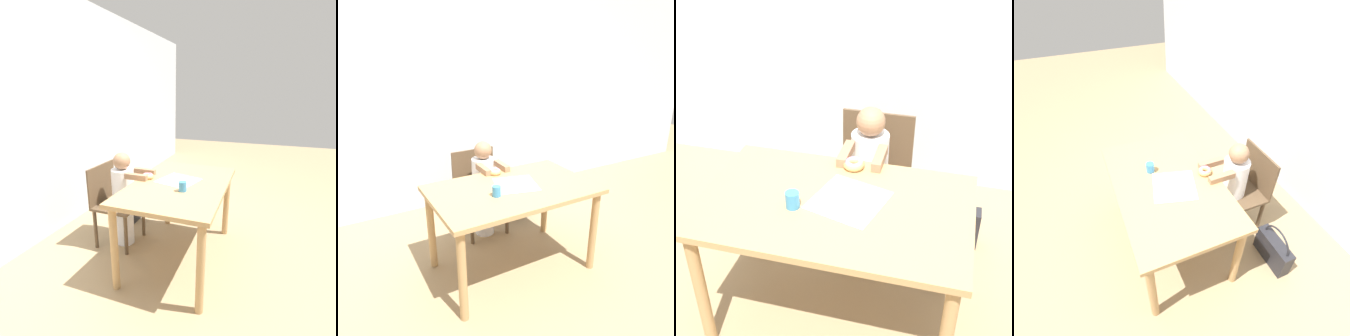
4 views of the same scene
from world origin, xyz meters
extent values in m
plane|color=#997F5B|center=(0.00, 0.00, 0.00)|extent=(12.00, 12.00, 0.00)
cube|color=silver|center=(0.00, 1.45, 1.25)|extent=(8.00, 0.05, 2.50)
cube|color=tan|center=(0.00, 0.00, 0.71)|extent=(1.26, 0.79, 0.03)
cylinder|color=tan|center=(-0.57, -0.33, 0.35)|extent=(0.06, 0.06, 0.70)
cylinder|color=tan|center=(0.57, -0.33, 0.35)|extent=(0.06, 0.06, 0.70)
cylinder|color=tan|center=(-0.57, 0.33, 0.35)|extent=(0.06, 0.06, 0.70)
cylinder|color=tan|center=(0.57, 0.33, 0.35)|extent=(0.06, 0.06, 0.70)
cube|color=brown|center=(0.04, 0.65, 0.41)|extent=(0.44, 0.40, 0.03)
cube|color=brown|center=(0.04, 0.84, 0.62)|extent=(0.44, 0.02, 0.38)
cylinder|color=brown|center=(-0.15, 0.48, 0.20)|extent=(0.04, 0.04, 0.40)
cylinder|color=brown|center=(0.22, 0.48, 0.20)|extent=(0.04, 0.04, 0.40)
cylinder|color=brown|center=(-0.15, 0.81, 0.20)|extent=(0.04, 0.04, 0.40)
cylinder|color=brown|center=(0.22, 0.81, 0.20)|extent=(0.04, 0.04, 0.40)
cylinder|color=white|center=(0.04, 0.60, 0.21)|extent=(0.18, 0.18, 0.43)
cylinder|color=white|center=(0.04, 0.60, 0.60)|extent=(0.21, 0.21, 0.35)
sphere|color=#997051|center=(0.04, 0.60, 0.86)|extent=(0.16, 0.16, 0.16)
cube|color=#997051|center=(-0.05, 0.40, 0.76)|extent=(0.05, 0.21, 0.05)
cube|color=#997051|center=(0.13, 0.40, 0.76)|extent=(0.05, 0.21, 0.05)
torus|color=tan|center=(0.01, 0.31, 0.75)|extent=(0.11, 0.11, 0.04)
torus|color=pink|center=(0.01, 0.31, 0.77)|extent=(0.09, 0.09, 0.02)
cube|color=white|center=(0.06, 0.04, 0.73)|extent=(0.38, 0.38, 0.00)
cube|color=#232328|center=(0.54, 0.74, 0.13)|extent=(0.36, 0.11, 0.26)
torus|color=#232328|center=(0.54, 0.74, 0.26)|extent=(0.29, 0.02, 0.29)
cylinder|color=teal|center=(-0.18, -0.08, 0.77)|extent=(0.06, 0.06, 0.08)
camera|label=1|loc=(-2.04, -0.65, 1.49)|focal=28.00mm
camera|label=2|loc=(-1.18, -1.99, 1.76)|focal=35.00mm
camera|label=3|loc=(0.48, -1.66, 2.02)|focal=50.00mm
camera|label=4|loc=(1.37, -0.45, 2.13)|focal=28.00mm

